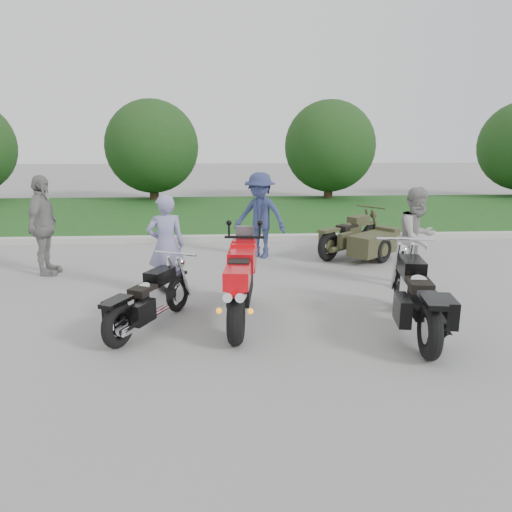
{
  "coord_description": "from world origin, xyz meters",
  "views": [
    {
      "loc": [
        -0.15,
        -6.56,
        2.7
      ],
      "look_at": [
        0.31,
        1.13,
        0.8
      ],
      "focal_mm": 35.0,
      "sensor_mm": 36.0,
      "label": 1
    }
  ],
  "objects": [
    {
      "name": "cruiser_right",
      "position": [
        2.43,
        -0.26,
        0.49
      ],
      "size": [
        0.58,
        2.5,
        0.96
      ],
      "rotation": [
        0.0,
        0.0,
        -0.15
      ],
      "color": "black",
      "rests_on": "ground"
    },
    {
      "name": "ground",
      "position": [
        0.0,
        0.0,
        0.0
      ],
      "size": [
        80.0,
        80.0,
        0.0
      ],
      "primitive_type": "plane",
      "color": "#969691",
      "rests_on": "ground"
    },
    {
      "name": "grass_strip",
      "position": [
        0.0,
        10.15,
        0.07
      ],
      "size": [
        60.0,
        8.0,
        0.14
      ],
      "primitive_type": "cube",
      "color": "#2C6221",
      "rests_on": "ground"
    },
    {
      "name": "person_back",
      "position": [
        -3.68,
        3.13,
        0.97
      ],
      "size": [
        0.52,
        1.16,
        1.94
      ],
      "primitive_type": "imported",
      "rotation": [
        0.0,
        0.0,
        1.53
      ],
      "color": "gray",
      "rests_on": "ground"
    },
    {
      "name": "curb",
      "position": [
        0.0,
        6.0,
        0.07
      ],
      "size": [
        60.0,
        0.3,
        0.15
      ],
      "primitive_type": "cube",
      "color": "#BBB8B0",
      "rests_on": "ground"
    },
    {
      "name": "person_grey",
      "position": [
        3.22,
        1.92,
        0.9
      ],
      "size": [
        1.09,
        1.02,
        1.79
      ],
      "primitive_type": "imported",
      "rotation": [
        0.0,
        0.0,
        0.51
      ],
      "color": "gray",
      "rests_on": "ground"
    },
    {
      "name": "cruiser_left",
      "position": [
        -1.27,
        0.12,
        0.4
      ],
      "size": [
        1.01,
        1.9,
        0.79
      ],
      "rotation": [
        0.0,
        0.0,
        -0.45
      ],
      "color": "black",
      "rests_on": "ground"
    },
    {
      "name": "tree_mid_left",
      "position": [
        -3.0,
        13.5,
        2.19
      ],
      "size": [
        3.6,
        3.6,
        4.0
      ],
      "color": "#3F2B1C",
      "rests_on": "ground"
    },
    {
      "name": "tree_mid_right",
      "position": [
        4.0,
        13.5,
        2.19
      ],
      "size": [
        3.6,
        3.6,
        4.0
      ],
      "color": "#3F2B1C",
      "rests_on": "ground"
    },
    {
      "name": "person_denim",
      "position": [
        0.59,
        4.28,
        0.94
      ],
      "size": [
        1.4,
        1.19,
        1.88
      ],
      "primitive_type": "imported",
      "rotation": [
        0.0,
        0.0,
        -0.5
      ],
      "color": "navy",
      "rests_on": "ground"
    },
    {
      "name": "person_stripe",
      "position": [
        -1.17,
        1.69,
        0.87
      ],
      "size": [
        0.7,
        0.53,
        1.73
      ],
      "primitive_type": "imported",
      "rotation": [
        0.0,
        0.0,
        3.33
      ],
      "color": "#8686B6",
      "rests_on": "ground"
    },
    {
      "name": "sportbike_red",
      "position": [
        0.04,
        0.28,
        0.63
      ],
      "size": [
        0.54,
        2.27,
        1.08
      ],
      "rotation": [
        0.0,
        0.0,
        -0.11
      ],
      "color": "black",
      "rests_on": "ground"
    },
    {
      "name": "cruiser_sidecar",
      "position": [
        2.84,
        3.98,
        0.41
      ],
      "size": [
        1.93,
        1.97,
        0.87
      ],
      "rotation": [
        0.0,
        0.0,
        -0.85
      ],
      "color": "black",
      "rests_on": "ground"
    }
  ]
}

